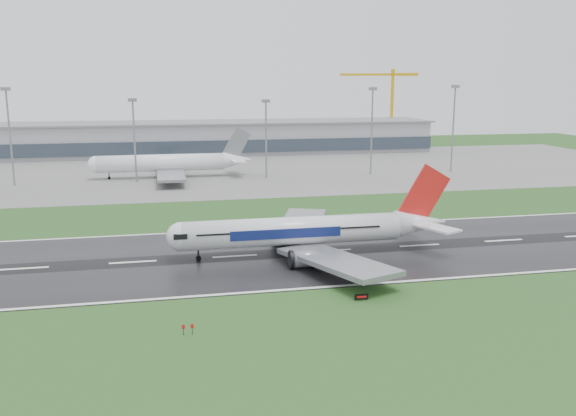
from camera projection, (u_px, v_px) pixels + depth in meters
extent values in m
plane|color=#20481A|center=(235.00, 257.00, 120.37)|extent=(520.00, 520.00, 0.00)
cube|color=black|center=(235.00, 256.00, 120.36)|extent=(400.00, 45.00, 0.10)
cube|color=slate|center=(198.00, 170.00, 240.11)|extent=(400.00, 130.00, 0.08)
cube|color=gray|center=(190.00, 139.00, 296.06)|extent=(240.00, 36.00, 15.00)
cylinder|color=gray|center=(10.00, 139.00, 200.14)|extent=(0.64, 0.64, 31.95)
cylinder|color=gray|center=(135.00, 142.00, 208.67)|extent=(0.64, 0.64, 28.14)
cylinder|color=gray|center=(266.00, 141.00, 218.14)|extent=(0.64, 0.64, 27.51)
cylinder|color=gray|center=(372.00, 133.00, 225.87)|extent=(0.64, 0.64, 31.79)
cylinder|color=gray|center=(453.00, 131.00, 232.52)|extent=(0.64, 0.64, 32.57)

